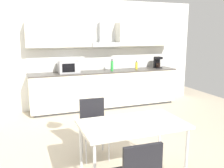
# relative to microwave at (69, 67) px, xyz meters

# --- Properties ---
(ground_plane) EXTENTS (8.62, 8.94, 0.02)m
(ground_plane) POSITION_rel_microwave_xyz_m (0.07, -2.69, -1.08)
(ground_plane) COLOR beige
(wall_back) EXTENTS (6.89, 0.10, 2.67)m
(wall_back) POSITION_rel_microwave_xyz_m (0.07, 0.34, 0.26)
(wall_back) COLOR white
(wall_back) RESTS_ON ground_plane
(kitchen_counter) EXTENTS (3.74, 0.61, 0.93)m
(kitchen_counter) POSITION_rel_microwave_xyz_m (0.92, 0.00, -0.60)
(kitchen_counter) COLOR #333333
(kitchen_counter) RESTS_ON ground_plane
(backsplash_tile) EXTENTS (3.72, 0.02, 0.53)m
(backsplash_tile) POSITION_rel_microwave_xyz_m (0.92, 0.28, 0.12)
(backsplash_tile) COLOR silver
(backsplash_tile) RESTS_ON kitchen_counter
(upper_wall_cabinets) EXTENTS (3.72, 0.40, 0.59)m
(upper_wall_cabinets) POSITION_rel_microwave_xyz_m (0.92, 0.12, 0.74)
(upper_wall_cabinets) COLOR silver
(microwave) EXTENTS (0.48, 0.35, 0.28)m
(microwave) POSITION_rel_microwave_xyz_m (0.00, 0.00, 0.00)
(microwave) COLOR #ADADB2
(microwave) RESTS_ON kitchen_counter
(coffee_maker) EXTENTS (0.18, 0.19, 0.30)m
(coffee_maker) POSITION_rel_microwave_xyz_m (2.41, 0.03, 0.01)
(coffee_maker) COLOR black
(coffee_maker) RESTS_ON kitchen_counter
(bottle_yellow) EXTENTS (0.06, 0.06, 0.22)m
(bottle_yellow) POSITION_rel_microwave_xyz_m (1.76, -0.01, -0.04)
(bottle_yellow) COLOR yellow
(bottle_yellow) RESTS_ON kitchen_counter
(bottle_green) EXTENTS (0.07, 0.07, 0.29)m
(bottle_green) POSITION_rel_microwave_xyz_m (1.07, -0.05, -0.01)
(bottle_green) COLOR green
(bottle_green) RESTS_ON kitchen_counter
(dining_table) EXTENTS (1.32, 0.76, 0.74)m
(dining_table) POSITION_rel_microwave_xyz_m (0.19, -3.12, -0.38)
(dining_table) COLOR silver
(dining_table) RESTS_ON ground_plane
(chair_far_left) EXTENTS (0.42, 0.42, 0.87)m
(chair_far_left) POSITION_rel_microwave_xyz_m (-0.10, -2.36, -0.54)
(chair_far_left) COLOR black
(chair_far_left) RESTS_ON ground_plane
(pendant_lamp) EXTENTS (0.32, 0.32, 0.22)m
(pendant_lamp) POSITION_rel_microwave_xyz_m (0.19, -3.12, 0.81)
(pendant_lamp) COLOR silver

